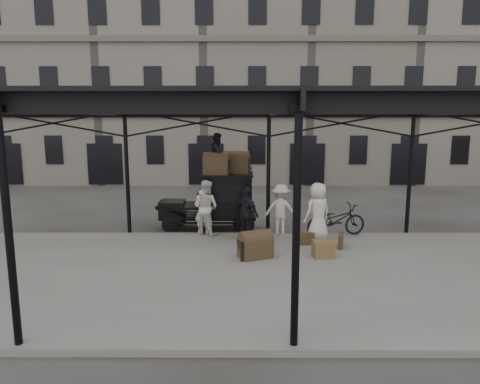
% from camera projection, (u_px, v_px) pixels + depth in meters
% --- Properties ---
extents(ground, '(120.00, 120.00, 0.00)m').
position_uv_depth(ground, '(272.00, 253.00, 13.49)').
color(ground, '#383533').
rests_on(ground, ground).
extents(platform, '(28.00, 8.00, 0.15)m').
position_uv_depth(platform, '(277.00, 274.00, 11.51)').
color(platform, slate).
rests_on(platform, ground).
extents(canopy, '(22.50, 9.00, 4.74)m').
position_uv_depth(canopy, '(278.00, 103.00, 11.03)').
color(canopy, black).
rests_on(canopy, ground).
extents(building_frontage, '(64.00, 8.00, 14.00)m').
position_uv_depth(building_frontage, '(255.00, 79.00, 30.07)').
color(building_frontage, slate).
rests_on(building_frontage, ground).
extents(taxi, '(3.65, 1.55, 2.18)m').
position_uv_depth(taxi, '(219.00, 199.00, 16.22)').
color(taxi, black).
rests_on(taxi, ground).
extents(porter_left, '(0.65, 0.48, 1.63)m').
position_uv_depth(porter_left, '(203.00, 212.00, 15.12)').
color(porter_left, beige).
rests_on(porter_left, platform).
extents(porter_midleft, '(1.18, 1.11, 1.94)m').
position_uv_depth(porter_midleft, '(206.00, 207.00, 15.09)').
color(porter_midleft, silver).
rests_on(porter_midleft, platform).
extents(porter_centre, '(1.14, 1.00, 1.97)m').
position_uv_depth(porter_centre, '(318.00, 212.00, 14.29)').
color(porter_centre, silver).
rests_on(porter_centre, platform).
extents(porter_official, '(1.04, 1.09, 1.82)m').
position_uv_depth(porter_official, '(247.00, 214.00, 14.32)').
color(porter_official, black).
rests_on(porter_official, platform).
extents(porter_right, '(1.28, 0.91, 1.79)m').
position_uv_depth(porter_right, '(281.00, 209.00, 15.09)').
color(porter_right, beige).
rests_on(porter_right, platform).
extents(bicycle, '(2.28, 1.26, 1.14)m').
position_uv_depth(bicycle, '(336.00, 220.00, 14.90)').
color(bicycle, black).
rests_on(bicycle, platform).
extents(porter_roof, '(0.76, 0.87, 1.51)m').
position_uv_depth(porter_roof, '(218.00, 153.00, 15.83)').
color(porter_roof, black).
rests_on(porter_roof, taxi).
extents(steamer_trunk_roof_near, '(0.99, 0.68, 0.68)m').
position_uv_depth(steamer_trunk_roof_near, '(217.00, 165.00, 15.75)').
color(steamer_trunk_roof_near, '#483521').
rests_on(steamer_trunk_roof_near, taxi).
extents(steamer_trunk_roof_far, '(1.03, 0.73, 0.69)m').
position_uv_depth(steamer_trunk_roof_far, '(237.00, 164.00, 16.19)').
color(steamer_trunk_roof_far, '#483521').
rests_on(steamer_trunk_roof_far, taxi).
extents(steamer_trunk_platform, '(1.09, 0.91, 0.69)m').
position_uv_depth(steamer_trunk_platform, '(255.00, 246.00, 12.57)').
color(steamer_trunk_platform, '#483521').
rests_on(steamer_trunk_platform, platform).
extents(wicker_hamper, '(0.65, 0.51, 0.50)m').
position_uv_depth(wicker_hamper, '(323.00, 249.00, 12.62)').
color(wicker_hamper, brown).
rests_on(wicker_hamper, platform).
extents(suitcase_upright, '(0.31, 0.62, 0.45)m').
position_uv_depth(suitcase_upright, '(341.00, 241.00, 13.59)').
color(suitcase_upright, '#483521').
rests_on(suitcase_upright, platform).
extents(suitcase_flat, '(0.61, 0.18, 0.40)m').
position_uv_depth(suitcase_flat, '(305.00, 239.00, 13.87)').
color(suitcase_flat, '#483521').
rests_on(suitcase_flat, platform).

